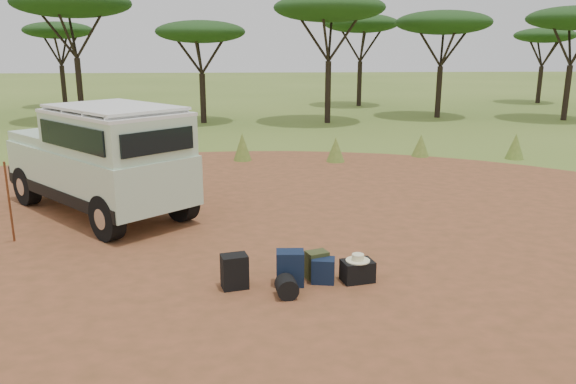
{
  "coord_description": "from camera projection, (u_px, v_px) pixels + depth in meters",
  "views": [
    {
      "loc": [
        0.3,
        -9.25,
        3.65
      ],
      "look_at": [
        0.97,
        0.85,
        1.0
      ],
      "focal_mm": 35.0,
      "sensor_mm": 36.0,
      "label": 1
    }
  ],
  "objects": [
    {
      "name": "walking_staff",
      "position": [
        9.0,
        203.0,
        10.45
      ],
      "size": [
        0.17,
        0.32,
        1.62
      ],
      "primitive_type": "cylinder",
      "rotation": [
        0.18,
        0.0,
        0.4
      ],
      "color": "brown",
      "rests_on": "ground"
    },
    {
      "name": "safari_hat",
      "position": [
        358.0,
        258.0,
        8.86
      ],
      "size": [
        0.38,
        0.38,
        0.11
      ],
      "color": "#F4EDB7",
      "rests_on": "hard_case"
    },
    {
      "name": "backpack_black",
      "position": [
        235.0,
        272.0,
        8.65
      ],
      "size": [
        0.46,
        0.38,
        0.54
      ],
      "primitive_type": "cube",
      "rotation": [
        0.0,
        0.0,
        0.24
      ],
      "color": "black",
      "rests_on": "ground"
    },
    {
      "name": "ground",
      "position": [
        236.0,
        260.0,
        9.84
      ],
      "size": [
        140.0,
        140.0,
        0.0
      ],
      "primitive_type": "plane",
      "color": "#587429",
      "rests_on": "ground"
    },
    {
      "name": "grass_fringe",
      "position": [
        246.0,
        149.0,
        18.11
      ],
      "size": [
        36.6,
        1.6,
        0.9
      ],
      "color": "#587429",
      "rests_on": "ground"
    },
    {
      "name": "dirt_clearing",
      "position": [
        236.0,
        260.0,
        9.84
      ],
      "size": [
        23.0,
        23.0,
        0.01
      ],
      "primitive_type": "cylinder",
      "color": "brown",
      "rests_on": "ground"
    },
    {
      "name": "backpack_navy",
      "position": [
        290.0,
        268.0,
        8.76
      ],
      "size": [
        0.44,
        0.32,
        0.56
      ],
      "primitive_type": "cube",
      "rotation": [
        0.0,
        0.0,
        -0.04
      ],
      "color": "#111E36",
      "rests_on": "ground"
    },
    {
      "name": "backpack_olive",
      "position": [
        317.0,
        265.0,
        9.0
      ],
      "size": [
        0.4,
        0.34,
        0.47
      ],
      "primitive_type": "cube",
      "rotation": [
        0.0,
        0.0,
        0.36
      ],
      "color": "#3C421E",
      "rests_on": "ground"
    },
    {
      "name": "hard_case",
      "position": [
        357.0,
        271.0,
        8.92
      ],
      "size": [
        0.56,
        0.45,
        0.35
      ],
      "primitive_type": "cube",
      "rotation": [
        0.0,
        0.0,
        0.22
      ],
      "color": "black",
      "rests_on": "ground"
    },
    {
      "name": "safari_vehicle",
      "position": [
        102.0,
        162.0,
        12.27
      ],
      "size": [
        4.85,
        5.01,
        2.46
      ],
      "rotation": [
        0.0,
        0.0,
        -0.82
      ],
      "color": "#BDDABA",
      "rests_on": "ground"
    },
    {
      "name": "duffel_navy",
      "position": [
        323.0,
        271.0,
        8.86
      ],
      "size": [
        0.4,
        0.33,
        0.41
      ],
      "primitive_type": "cube",
      "rotation": [
        0.0,
        0.0,
        -0.17
      ],
      "color": "#111E36",
      "rests_on": "ground"
    },
    {
      "name": "acacia_treeline",
      "position": [
        259.0,
        20.0,
        27.77
      ],
      "size": [
        46.7,
        13.2,
        6.26
      ],
      "color": "black",
      "rests_on": "ground"
    },
    {
      "name": "stuff_sack",
      "position": [
        287.0,
        287.0,
        8.35
      ],
      "size": [
        0.36,
        0.36,
        0.32
      ],
      "primitive_type": "cylinder",
      "rotation": [
        1.57,
        0.0,
        0.11
      ],
      "color": "black",
      "rests_on": "ground"
    }
  ]
}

